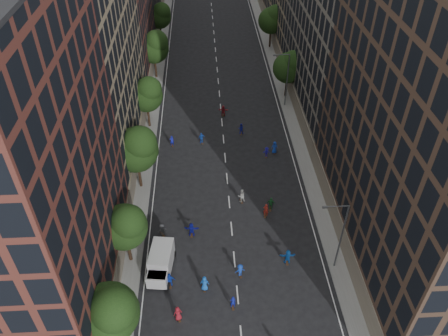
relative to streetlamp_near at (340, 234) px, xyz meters
name	(u,v)px	position (x,y,z in m)	size (l,w,h in m)	color
ground	(222,124)	(-10.37, 28.00, -5.17)	(240.00, 240.00, 0.00)	black
sidewalk_left	(149,101)	(-22.37, 35.50, -5.09)	(4.00, 105.00, 0.15)	slate
sidewalk_right	(290,97)	(1.63, 35.50, -5.09)	(4.00, 105.00, 0.15)	slate
bldg_left_a	(5,175)	(-29.37, -1.00, 9.83)	(14.00, 22.00, 30.00)	#572821
bldg_left_b	(66,34)	(-29.37, 23.00, 11.83)	(14.00, 26.00, 34.00)	#877658
bldg_right_b	(355,6)	(8.63, 32.00, 11.33)	(14.00, 28.00, 33.00)	#615A50
tree_left_0	(110,312)	(-21.38, -8.15, 0.79)	(5.20, 5.20, 8.83)	black
tree_left_1	(125,226)	(-21.39, 1.86, 0.38)	(4.80, 4.80, 8.21)	black
tree_left_2	(137,148)	(-21.36, 13.83, 1.19)	(5.60, 5.60, 9.45)	black
tree_left_3	(147,94)	(-21.38, 27.85, 0.65)	(5.00, 5.00, 8.58)	black
tree_left_4	(154,46)	(-21.37, 43.84, 0.93)	(5.40, 5.40, 9.08)	black
tree_left_5	(160,15)	(-21.39, 59.86, 0.51)	(4.80, 4.80, 8.33)	black
tree_right_a	(290,66)	(1.02, 35.85, 0.46)	(5.00, 5.00, 8.39)	black
tree_right_b	(273,19)	(1.02, 55.85, 0.79)	(5.20, 5.20, 8.83)	black
streetlamp_near	(340,234)	(0.00, 0.00, 0.00)	(2.64, 0.22, 9.06)	#595B60
streetlamp_far	(286,77)	(0.00, 33.00, 0.00)	(2.64, 0.22, 9.06)	#595B60
cargo_van	(161,262)	(-18.15, 0.39, -3.77)	(2.94, 5.22, 2.65)	#BEBEC0
skater_0	(205,284)	(-13.65, -2.16, -4.24)	(0.90, 0.59, 1.85)	blue
skater_1	(233,302)	(-10.95, -4.36, -4.38)	(0.58, 0.38, 1.58)	navy
skater_3	(240,271)	(-9.94, -0.66, -4.36)	(1.04, 0.60, 1.61)	#153BB0
skater_4	(170,280)	(-17.14, -1.56, -4.24)	(1.09, 0.45, 1.86)	#1535AC
skater_5	(288,257)	(-4.74, 0.75, -4.23)	(1.75, 0.56, 1.88)	#124695
skater_6	(178,314)	(-16.23, -5.40, -4.29)	(0.86, 0.56, 1.76)	maroon
skater_7	(266,210)	(-6.16, 7.86, -4.25)	(0.67, 0.44, 1.83)	#A0241A
skater_8	(241,196)	(-8.85, 10.50, -4.22)	(0.92, 0.71, 1.89)	#AFAEAB
skater_9	(162,230)	(-18.34, 5.48, -4.38)	(1.02, 0.59, 1.59)	#3A3B3F
skater_10	(271,204)	(-5.41, 8.91, -4.25)	(1.08, 0.45, 1.84)	#1C602B
skater_11	(191,230)	(-15.00, 5.21, -4.25)	(1.71, 0.54, 1.84)	#11158F
skater_12	(274,148)	(-3.35, 20.22, -4.24)	(0.90, 0.59, 1.85)	#1537AA
skater_13	(172,141)	(-17.92, 22.75, -4.35)	(0.60, 0.39, 1.64)	#171DBB
skater_14	(241,129)	(-7.69, 25.28, -4.32)	(0.82, 0.64, 1.70)	#141BA5
skater_15	(267,152)	(-4.57, 19.44, -4.41)	(0.98, 0.57, 1.52)	#171190
skater_16	(201,138)	(-13.62, 23.16, -4.30)	(1.02, 0.42, 1.74)	#1647B9
skater_17	(223,111)	(-10.06, 30.44, -4.30)	(1.61, 0.51, 1.73)	maroon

